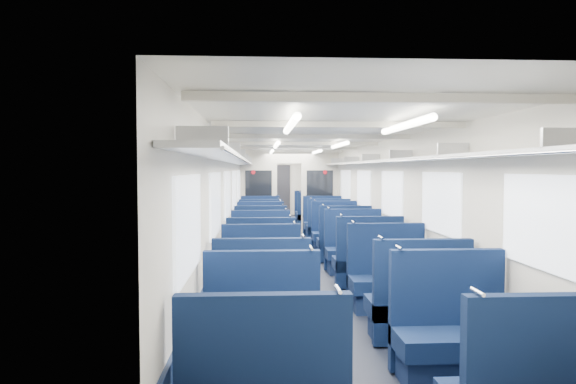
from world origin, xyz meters
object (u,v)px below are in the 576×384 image
(seat_16, at_px, (260,231))
(seat_21, at_px, (314,217))
(seat_17, at_px, (328,230))
(seat_10, at_px, (261,255))
(seat_11, at_px, (354,252))
(seat_13, at_px, (344,244))
(seat_7, at_px, (388,282))
(seat_18, at_px, (260,225))
(seat_2, at_px, (262,341))
(seat_19, at_px, (323,225))
(seat_14, at_px, (260,237))
(end_door, at_px, (281,190))
(seat_8, at_px, (261,267))
(seat_15, at_px, (335,236))
(seat_22, at_px, (260,214))
(seat_12, at_px, (261,244))
(seat_5, at_px, (418,309))
(seat_4, at_px, (262,307))
(bulkhead, at_px, (289,190))
(seat_9, at_px, (368,264))
(seat_3, at_px, (452,339))
(seat_6, at_px, (261,285))
(seat_23, at_px, (310,214))

(seat_16, xyz_separation_m, seat_21, (1.66, 3.41, 0.00))
(seat_17, relative_size, seat_21, 1.00)
(seat_21, bearing_deg, seat_10, -103.59)
(seat_11, bearing_deg, seat_16, 116.83)
(seat_13, bearing_deg, seat_7, -90.00)
(seat_16, bearing_deg, seat_7, -73.69)
(seat_16, distance_m, seat_18, 1.22)
(seat_2, distance_m, seat_19, 9.15)
(seat_13, distance_m, seat_18, 3.81)
(seat_17, xyz_separation_m, seat_18, (-1.66, 1.11, 0.00))
(seat_14, bearing_deg, end_door, 84.86)
(seat_11, bearing_deg, seat_8, -143.16)
(end_door, bearing_deg, seat_8, -93.76)
(seat_15, xyz_separation_m, seat_22, (-1.66, 5.54, 0.00))
(seat_19, height_order, seat_21, same)
(seat_12, xyz_separation_m, seat_13, (1.66, -0.10, 0.00))
(seat_14, bearing_deg, seat_10, -90.00)
(end_door, xyz_separation_m, seat_22, (-0.83, -3.56, -0.65))
(seat_8, distance_m, seat_17, 4.92)
(seat_5, xyz_separation_m, seat_18, (-1.66, 8.14, 0.00))
(seat_4, bearing_deg, bulkhead, 84.76)
(seat_13, bearing_deg, end_door, 94.60)
(seat_2, distance_m, seat_9, 3.82)
(seat_3, bearing_deg, seat_16, 101.90)
(seat_2, distance_m, seat_8, 3.33)
(seat_5, distance_m, seat_16, 7.12)
(seat_6, bearing_deg, seat_10, 90.00)
(bulkhead, bearing_deg, seat_11, -81.52)
(seat_3, xyz_separation_m, seat_23, (0.00, 12.31, 0.00))
(seat_4, distance_m, seat_8, 2.24)
(bulkhead, bearing_deg, seat_3, -85.33)
(seat_14, relative_size, seat_16, 1.00)
(seat_11, xyz_separation_m, seat_18, (-1.66, 4.50, 0.00))
(seat_17, xyz_separation_m, seat_22, (-1.66, 4.43, 0.00))
(seat_17, height_order, seat_21, same)
(seat_14, relative_size, seat_21, 1.00)
(seat_7, bearing_deg, seat_11, 90.00)
(seat_5, bearing_deg, seat_7, 90.00)
(seat_13, xyz_separation_m, seat_23, (0.00, 6.64, 0.00))
(seat_15, bearing_deg, seat_17, 90.00)
(seat_17, height_order, seat_19, same)
(end_door, xyz_separation_m, seat_14, (-0.83, -9.23, -0.65))
(seat_7, height_order, seat_8, same)
(seat_8, xyz_separation_m, seat_22, (0.00, 9.06, 0.00))
(seat_2, bearing_deg, end_door, 87.02)
(end_door, relative_size, seat_5, 1.74)
(bulkhead, height_order, seat_16, bulkhead)
(seat_2, distance_m, seat_10, 4.39)
(seat_21, bearing_deg, seat_6, -100.33)
(end_door, relative_size, seat_10, 1.74)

